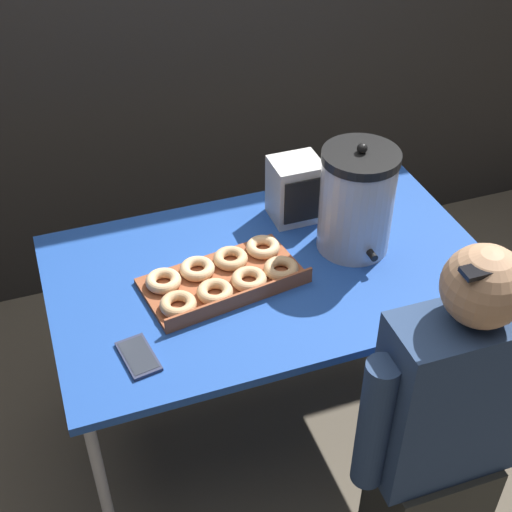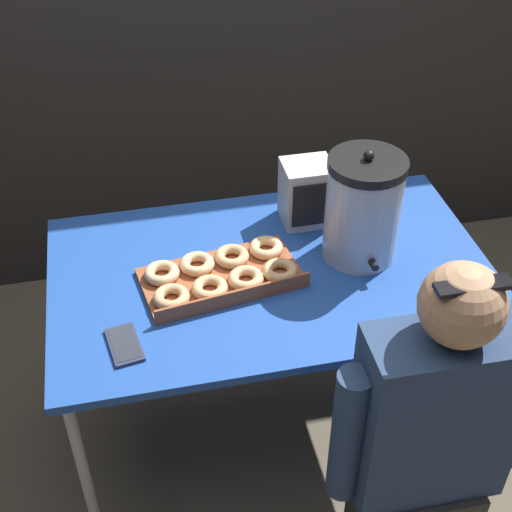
{
  "view_description": "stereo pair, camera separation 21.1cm",
  "coord_description": "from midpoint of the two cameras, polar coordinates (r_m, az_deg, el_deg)",
  "views": [
    {
      "loc": [
        -0.6,
        -1.55,
        2.16
      ],
      "look_at": [
        -0.05,
        0.0,
        0.84
      ],
      "focal_mm": 50.0,
      "sensor_mm": 36.0,
      "label": 1
    },
    {
      "loc": [
        -0.4,
        -1.61,
        2.16
      ],
      "look_at": [
        -0.05,
        0.0,
        0.84
      ],
      "focal_mm": 50.0,
      "sensor_mm": 36.0,
      "label": 2
    }
  ],
  "objects": [
    {
      "name": "ground_plane",
      "position": [
        2.72,
        -1.33,
        -13.72
      ],
      "size": [
        12.0,
        12.0,
        0.0
      ],
      "primitive_type": "plane",
      "color": "brown"
    },
    {
      "name": "back_wall",
      "position": [
        2.89,
        -9.09,
        19.24
      ],
      "size": [
        6.0,
        0.11,
        2.42
      ],
      "color": "#282623",
      "rests_on": "ground"
    },
    {
      "name": "folding_table",
      "position": [
        2.19,
        -1.6,
        -2.09
      ],
      "size": [
        1.33,
        0.81,
        0.78
      ],
      "color": "#1E479E",
      "rests_on": "ground"
    },
    {
      "name": "donut_box",
      "position": [
        2.1,
        -5.5,
        -1.83
      ],
      "size": [
        0.5,
        0.31,
        0.05
      ],
      "rotation": [
        0.0,
        0.0,
        0.15
      ],
      "color": "brown",
      "rests_on": "folding_table"
    },
    {
      "name": "coffee_urn",
      "position": [
        2.16,
        5.29,
        4.33
      ],
      "size": [
        0.23,
        0.26,
        0.37
      ],
      "color": "#B7B7BC",
      "rests_on": "folding_table"
    },
    {
      "name": "cell_phone",
      "position": [
        1.93,
        -12.53,
        -7.99
      ],
      "size": [
        0.1,
        0.16,
        0.01
      ],
      "rotation": [
        0.0,
        0.0,
        0.16
      ],
      "color": "#2D334C",
      "rests_on": "folding_table"
    },
    {
      "name": "space_heater",
      "position": [
        2.31,
        0.55,
        5.24
      ],
      "size": [
        0.16,
        0.14,
        0.21
      ],
      "color": "silver",
      "rests_on": "folding_table"
    },
    {
      "name": "person_seated",
      "position": [
        2.02,
        11.88,
        -13.97
      ],
      "size": [
        0.53,
        0.22,
        1.21
      ],
      "rotation": [
        0.0,
        0.0,
        3.13
      ],
      "color": "#33332D",
      "rests_on": "ground"
    }
  ]
}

